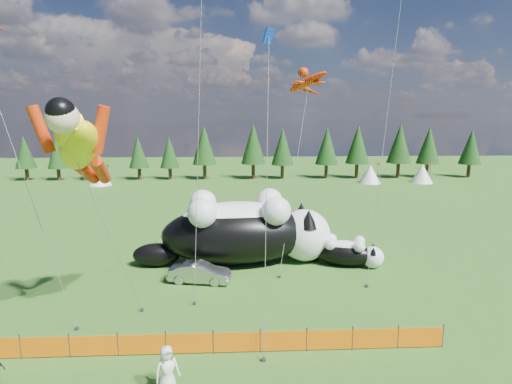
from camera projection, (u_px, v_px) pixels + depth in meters
ground at (197, 319)px, 19.96m from camera, size 160.00×160.00×0.00m
safety_fence at (190, 343)px, 16.92m from camera, size 22.06×0.06×1.10m
tree_line at (224, 154)px, 63.35m from camera, size 90.00×4.00×8.00m
festival_tents at (297, 174)px, 59.44m from camera, size 50.00×3.20×2.80m
cat_large at (245, 230)px, 27.26m from camera, size 13.58×5.46×4.90m
cat_small at (347, 252)px, 26.94m from camera, size 5.31×3.02×1.96m
car at (200, 272)px, 24.26m from camera, size 3.92×1.93×1.24m
spectator_e at (167, 370)px, 14.48m from camera, size 1.07×0.95×1.85m
superhero_kite at (79, 147)px, 17.71m from camera, size 6.67×6.83×11.12m
gecko_kite at (308, 82)px, 31.43m from camera, size 5.89×11.75×15.58m
diamond_kite_a at (201, 8)px, 21.97m from camera, size 0.89×4.30×17.52m
diamond_kite_c at (269, 54)px, 17.54m from camera, size 0.93×4.11×14.25m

